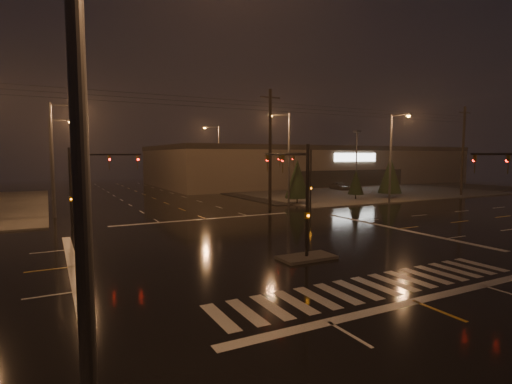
% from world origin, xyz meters
% --- Properties ---
extents(ground, '(140.00, 140.00, 0.00)m').
position_xyz_m(ground, '(0.00, 0.00, 0.00)').
color(ground, black).
rests_on(ground, ground).
extents(sidewalk_ne, '(36.00, 36.00, 0.12)m').
position_xyz_m(sidewalk_ne, '(30.00, 30.00, 0.06)').
color(sidewalk_ne, '#42403B').
rests_on(sidewalk_ne, ground).
extents(median_island, '(3.00, 1.60, 0.15)m').
position_xyz_m(median_island, '(0.00, -4.00, 0.07)').
color(median_island, '#42403B').
rests_on(median_island, ground).
extents(crosswalk, '(15.00, 2.60, 0.01)m').
position_xyz_m(crosswalk, '(0.00, -9.00, 0.01)').
color(crosswalk, beige).
rests_on(crosswalk, ground).
extents(stop_bar_near, '(16.00, 0.50, 0.01)m').
position_xyz_m(stop_bar_near, '(0.00, -11.00, 0.01)').
color(stop_bar_near, beige).
rests_on(stop_bar_near, ground).
extents(stop_bar_far, '(16.00, 0.50, 0.01)m').
position_xyz_m(stop_bar_far, '(0.00, 11.00, 0.01)').
color(stop_bar_far, beige).
rests_on(stop_bar_far, ground).
extents(parking_lot, '(50.00, 24.00, 0.08)m').
position_xyz_m(parking_lot, '(35.00, 28.00, 0.04)').
color(parking_lot, black).
rests_on(parking_lot, ground).
extents(retail_building, '(60.20, 28.30, 7.20)m').
position_xyz_m(retail_building, '(35.00, 45.99, 3.84)').
color(retail_building, '#695A4B').
rests_on(retail_building, ground).
extents(signal_mast_median, '(0.25, 4.59, 6.00)m').
position_xyz_m(signal_mast_median, '(0.00, -3.07, 3.75)').
color(signal_mast_median, black).
rests_on(signal_mast_median, ground).
extents(signal_mast_ne, '(4.84, 1.86, 6.00)m').
position_xyz_m(signal_mast_ne, '(9.50, 10.14, 3.79)').
color(signal_mast_ne, black).
rests_on(signal_mast_ne, ground).
extents(signal_mast_nw, '(4.84, 1.86, 6.00)m').
position_xyz_m(signal_mast_nw, '(-9.50, 10.14, 3.79)').
color(signal_mast_nw, black).
rests_on(signal_mast_nw, ground).
extents(streetlight_0, '(2.77, 0.32, 10.00)m').
position_xyz_m(streetlight_0, '(-11.18, -15.00, 5.80)').
color(streetlight_0, '#38383A').
rests_on(streetlight_0, ground).
extents(streetlight_1, '(2.77, 0.32, 10.00)m').
position_xyz_m(streetlight_1, '(-11.18, 18.00, 5.80)').
color(streetlight_1, '#38383A').
rests_on(streetlight_1, ground).
extents(streetlight_2, '(2.77, 0.32, 10.00)m').
position_xyz_m(streetlight_2, '(-11.18, 34.00, 5.80)').
color(streetlight_2, '#38383A').
rests_on(streetlight_2, ground).
extents(streetlight_3, '(2.77, 0.32, 10.00)m').
position_xyz_m(streetlight_3, '(11.18, 16.00, 5.80)').
color(streetlight_3, '#38383A').
rests_on(streetlight_3, ground).
extents(streetlight_4, '(2.77, 0.32, 10.00)m').
position_xyz_m(streetlight_4, '(11.18, 36.00, 5.80)').
color(streetlight_4, '#38383A').
rests_on(streetlight_4, ground).
extents(streetlight_6, '(0.32, 2.77, 10.00)m').
position_xyz_m(streetlight_6, '(22.00, 11.18, 5.80)').
color(streetlight_6, '#38383A').
rests_on(streetlight_6, ground).
extents(utility_pole_1, '(2.20, 0.32, 12.00)m').
position_xyz_m(utility_pole_1, '(8.00, 14.00, 6.13)').
color(utility_pole_1, black).
rests_on(utility_pole_1, ground).
extents(utility_pole_2, '(2.20, 0.32, 12.00)m').
position_xyz_m(utility_pole_2, '(38.00, 14.00, 6.13)').
color(utility_pole_2, black).
rests_on(utility_pole_2, ground).
extents(conifer_0, '(2.75, 2.75, 4.99)m').
position_xyz_m(conifer_0, '(12.80, 16.28, 2.84)').
color(conifer_0, black).
rests_on(conifer_0, ground).
extents(conifer_1, '(1.94, 1.94, 3.73)m').
position_xyz_m(conifer_1, '(21.65, 16.64, 2.21)').
color(conifer_1, black).
rests_on(conifer_1, ground).
extents(conifer_2, '(2.97, 2.97, 5.34)m').
position_xyz_m(conifer_2, '(26.71, 15.99, 3.02)').
color(conifer_2, black).
rests_on(conifer_2, ground).
extents(car_parked, '(1.86, 4.02, 1.33)m').
position_xyz_m(car_parked, '(28.80, 28.47, 0.67)').
color(car_parked, black).
rests_on(car_parked, ground).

